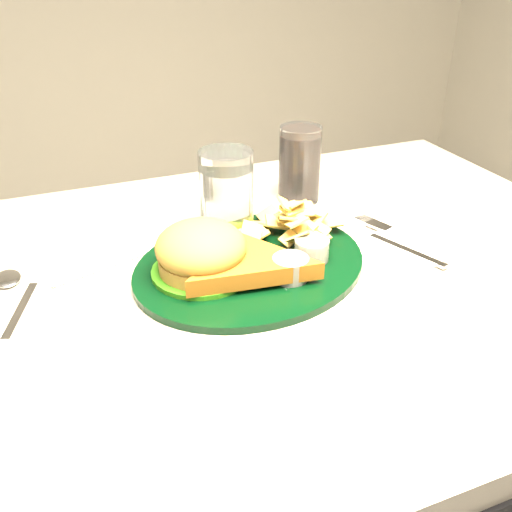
% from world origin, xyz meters
% --- Properties ---
extents(table, '(1.20, 0.80, 0.75)m').
position_xyz_m(table, '(0.00, 0.00, 0.38)').
color(table, '#A49D94').
rests_on(table, ground).
extents(dinner_plate, '(0.41, 0.38, 0.08)m').
position_xyz_m(dinner_plate, '(0.02, 0.01, 0.79)').
color(dinner_plate, black).
rests_on(dinner_plate, table).
extents(water_glass, '(0.09, 0.09, 0.13)m').
position_xyz_m(water_glass, '(0.03, 0.14, 0.82)').
color(water_glass, white).
rests_on(water_glass, table).
extents(cola_glass, '(0.09, 0.09, 0.13)m').
position_xyz_m(cola_glass, '(0.19, 0.20, 0.82)').
color(cola_glass, black).
rests_on(cola_glass, table).
extents(fork_napkin, '(0.18, 0.21, 0.01)m').
position_xyz_m(fork_napkin, '(0.25, -0.02, 0.76)').
color(fork_napkin, white).
rests_on(fork_napkin, table).
extents(spoon, '(0.09, 0.17, 0.01)m').
position_xyz_m(spoon, '(-0.29, 0.02, 0.76)').
color(spoon, white).
rests_on(spoon, table).
extents(wrapped_straw, '(0.23, 0.14, 0.01)m').
position_xyz_m(wrapped_straw, '(-0.14, 0.10, 0.75)').
color(wrapped_straw, silver).
rests_on(wrapped_straw, table).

